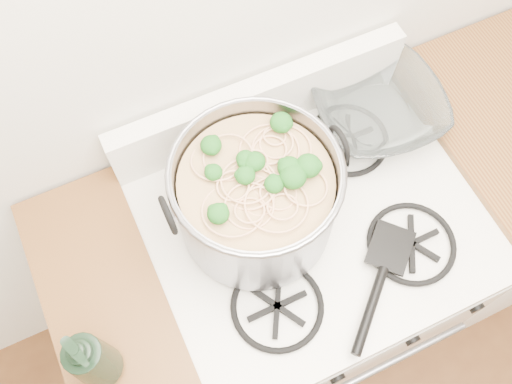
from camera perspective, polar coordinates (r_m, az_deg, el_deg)
name	(u,v)px	position (r m, az deg, el deg)	size (l,w,h in m)	color
gas_range	(301,280)	(1.77, 4.50, -8.76)	(0.76, 0.66, 0.92)	white
counter_left	(144,349)	(1.73, -11.12, -15.12)	(0.25, 0.65, 0.92)	silver
stock_pot	(256,197)	(1.21, 0.00, -0.53)	(0.39, 0.36, 0.24)	gray
spatula	(391,246)	(1.31, 13.35, -5.31)	(0.29, 0.31, 0.02)	black
glass_bowl	(376,111)	(1.46, 11.93, 7.89)	(0.13, 0.13, 0.03)	white
bottle	(88,358)	(1.15, -16.43, -15.65)	(0.09, 0.09, 0.24)	black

